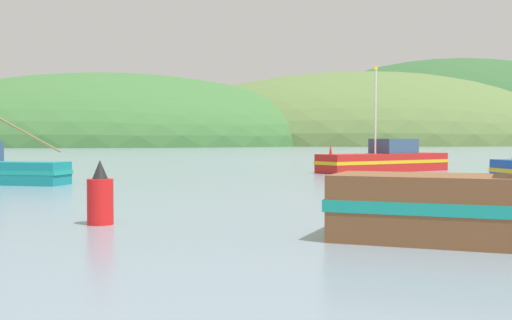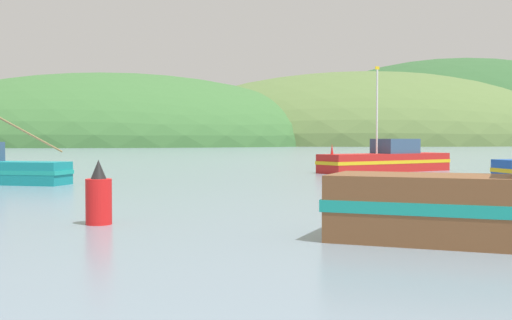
% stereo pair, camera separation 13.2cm
% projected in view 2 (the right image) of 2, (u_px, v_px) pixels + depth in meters
% --- Properties ---
extents(hill_mid_left, '(141.62, 113.30, 44.96)m').
position_uv_depth(hill_mid_left, '(116.00, 145.00, 206.20)').
color(hill_mid_left, '#386633').
rests_on(hill_mid_left, ground).
extents(hill_far_right, '(148.70, 118.96, 66.55)m').
position_uv_depth(hill_far_right, '(461.00, 144.00, 256.46)').
color(hill_far_right, '#2D562D').
rests_on(hill_far_right, ground).
extents(hill_far_left, '(162.01, 129.61, 52.21)m').
position_uv_depth(hill_far_left, '(367.00, 145.00, 238.20)').
color(hill_far_left, '#516B38').
rests_on(hill_far_left, ground).
extents(fishing_boat_red, '(10.46, 5.87, 7.03)m').
position_uv_depth(fishing_boat_red, '(387.00, 160.00, 43.67)').
color(fishing_boat_red, red).
rests_on(fishing_boat_red, ground).
extents(channel_buoy, '(0.68, 0.68, 1.69)m').
position_uv_depth(channel_buoy, '(99.00, 197.00, 16.88)').
color(channel_buoy, red).
rests_on(channel_buoy, ground).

